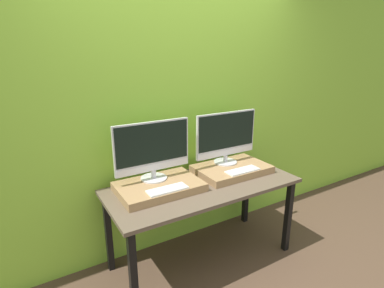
{
  "coord_description": "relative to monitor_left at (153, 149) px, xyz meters",
  "views": [
    {
      "loc": [
        -1.27,
        -1.57,
        1.8
      ],
      "look_at": [
        0.0,
        0.53,
        1.04
      ],
      "focal_mm": 28.0,
      "sensor_mm": 36.0,
      "label": 1
    }
  ],
  "objects": [
    {
      "name": "ground_plane",
      "position": [
        0.37,
        -0.53,
        -1.06
      ],
      "size": [
        12.0,
        12.0,
        0.0
      ],
      "primitive_type": "plane",
      "color": "#4C3828"
    },
    {
      "name": "wall_back",
      "position": [
        0.37,
        0.24,
        0.24
      ],
      "size": [
        8.0,
        0.04,
        2.6
      ],
      "color": "#8CC638",
      "rests_on": "ground_plane"
    },
    {
      "name": "workbench",
      "position": [
        0.37,
        -0.18,
        -0.4
      ],
      "size": [
        1.62,
        0.71,
        0.74
      ],
      "color": "brown",
      "rests_on": "ground_plane"
    },
    {
      "name": "wooden_riser_left",
      "position": [
        0.0,
        -0.1,
        -0.29
      ],
      "size": [
        0.66,
        0.44,
        0.06
      ],
      "color": "#99754C",
      "rests_on": "workbench"
    },
    {
      "name": "monitor_left",
      "position": [
        0.0,
        0.0,
        0.0
      ],
      "size": [
        0.64,
        0.22,
        0.48
      ],
      "color": "silver",
      "rests_on": "wooden_riser_left"
    },
    {
      "name": "keyboard_left",
      "position": [
        0.0,
        -0.25,
        -0.25
      ],
      "size": [
        0.31,
        0.12,
        0.01
      ],
      "color": "silver",
      "rests_on": "wooden_riser_left"
    },
    {
      "name": "wooden_riser_right",
      "position": [
        0.73,
        -0.1,
        -0.29
      ],
      "size": [
        0.66,
        0.44,
        0.06
      ],
      "color": "#99754C",
      "rests_on": "workbench"
    },
    {
      "name": "monitor_right",
      "position": [
        0.73,
        0.0,
        0.0
      ],
      "size": [
        0.64,
        0.22,
        0.48
      ],
      "color": "silver",
      "rests_on": "wooden_riser_right"
    },
    {
      "name": "keyboard_right",
      "position": [
        0.73,
        -0.25,
        -0.25
      ],
      "size": [
        0.31,
        0.12,
        0.01
      ],
      "color": "silver",
      "rests_on": "wooden_riser_right"
    }
  ]
}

